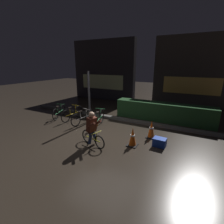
% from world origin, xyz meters
% --- Properties ---
extents(ground_plane, '(40.00, 40.00, 0.00)m').
position_xyz_m(ground_plane, '(0.00, 0.00, 0.00)').
color(ground_plane, '#2D261E').
extents(sidewalk_curb, '(12.00, 0.24, 0.12)m').
position_xyz_m(sidewalk_curb, '(0.00, 2.20, 0.06)').
color(sidewalk_curb, '#56544F').
rests_on(sidewalk_curb, ground).
extents(hedge_row, '(4.80, 0.70, 0.92)m').
position_xyz_m(hedge_row, '(1.80, 3.10, 0.46)').
color(hedge_row, '#214723').
rests_on(hedge_row, ground).
extents(storefront_left, '(5.22, 0.54, 4.57)m').
position_xyz_m(storefront_left, '(-3.64, 6.50, 2.27)').
color(storefront_left, '#262328').
rests_on(storefront_left, ground).
extents(storefront_right, '(5.02, 0.54, 4.60)m').
position_xyz_m(storefront_right, '(2.77, 7.20, 2.29)').
color(storefront_right, '#383330').
rests_on(storefront_right, ground).
extents(street_post, '(0.10, 0.10, 2.47)m').
position_xyz_m(street_post, '(-1.35, 1.20, 1.24)').
color(street_post, '#2D2D33').
rests_on(street_post, ground).
extents(parked_bike_leftmost, '(0.59, 1.44, 0.70)m').
position_xyz_m(parked_bike_leftmost, '(-3.23, 1.04, 0.32)').
color(parked_bike_leftmost, black).
rests_on(parked_bike_leftmost, ground).
extents(parked_bike_left_mid, '(0.46, 1.58, 0.73)m').
position_xyz_m(parked_bike_left_mid, '(-2.37, 1.10, 0.33)').
color(parked_bike_left_mid, black).
rests_on(parked_bike_left_mid, ground).
extents(parked_bike_center_left, '(0.46, 1.50, 0.70)m').
position_xyz_m(parked_bike_center_left, '(-1.53, 0.89, 0.32)').
color(parked_bike_center_left, black).
rests_on(parked_bike_center_left, ground).
extents(parked_bike_center_right, '(0.55, 1.66, 0.79)m').
position_xyz_m(parked_bike_center_right, '(-0.67, 0.94, 0.36)').
color(parked_bike_center_right, black).
rests_on(parked_bike_center_right, ground).
extents(traffic_cone_near, '(0.36, 0.36, 0.68)m').
position_xyz_m(traffic_cone_near, '(1.38, -0.10, 0.33)').
color(traffic_cone_near, black).
rests_on(traffic_cone_near, ground).
extents(traffic_cone_far, '(0.36, 0.36, 0.70)m').
position_xyz_m(traffic_cone_far, '(1.80, 0.87, 0.34)').
color(traffic_cone_far, black).
rests_on(traffic_cone_far, ground).
extents(blue_crate, '(0.46, 0.34, 0.30)m').
position_xyz_m(blue_crate, '(2.25, 0.30, 0.15)').
color(blue_crate, '#193DB7').
rests_on(blue_crate, ground).
extents(cyclist, '(1.16, 0.62, 1.25)m').
position_xyz_m(cyclist, '(0.11, -0.70, 0.63)').
color(cyclist, black).
rests_on(cyclist, ground).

